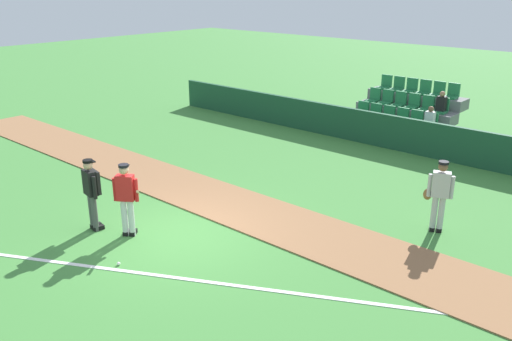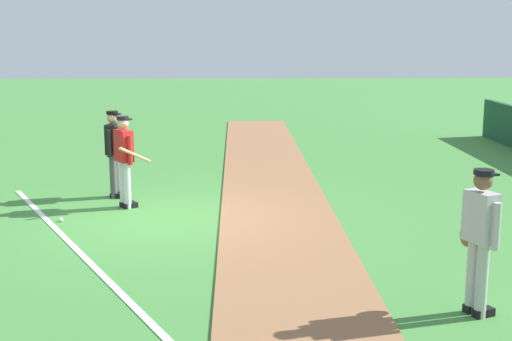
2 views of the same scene
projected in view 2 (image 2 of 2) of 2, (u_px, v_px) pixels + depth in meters
ground_plane at (162, 219)px, 12.46m from camera, size 80.00×80.00×0.00m
infield_dirt_path at (278, 217)px, 12.52m from camera, size 28.00×2.09×0.03m
foul_line_chalk at (103, 276)px, 9.51m from camera, size 10.67×5.66×0.01m
batter_red_jersey at (125, 158)px, 13.08m from camera, size 0.73×0.70×1.76m
umpire_home_plate at (115, 149)px, 13.93m from camera, size 0.58×0.35×1.76m
runner_grey_jersey at (479, 236)px, 8.04m from camera, size 0.66×0.41×1.76m
baseball at (61, 220)px, 12.27m from camera, size 0.07×0.07×0.07m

